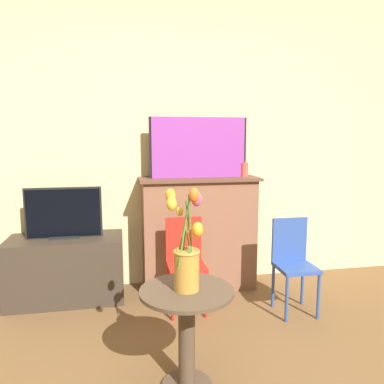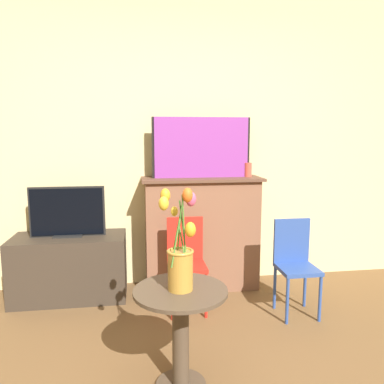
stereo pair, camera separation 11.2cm
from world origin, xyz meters
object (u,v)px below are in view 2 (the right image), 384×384
tv_monitor (67,213)px  chair_blue (295,260)px  chair_red (186,258)px  vase_tulips (180,254)px  painting (202,148)px

tv_monitor → chair_blue: tv_monitor is taller
chair_red → vase_tulips: bearing=-99.2°
tv_monitor → vase_tulips: bearing=-58.5°
tv_monitor → painting: bearing=3.6°
chair_red → chair_blue: same height
chair_blue → vase_tulips: bearing=-141.9°
chair_red → tv_monitor: bearing=159.7°
painting → chair_red: (-0.20, -0.43, -0.86)m
chair_blue → vase_tulips: size_ratio=1.34×
tv_monitor → vase_tulips: vase_tulips is taller
tv_monitor → chair_red: (0.96, -0.36, -0.32)m
tv_monitor → vase_tulips: size_ratio=1.12×
tv_monitor → chair_red: bearing=-20.3°
chair_blue → vase_tulips: (-0.99, -0.78, 0.34)m
painting → tv_monitor: 1.28m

